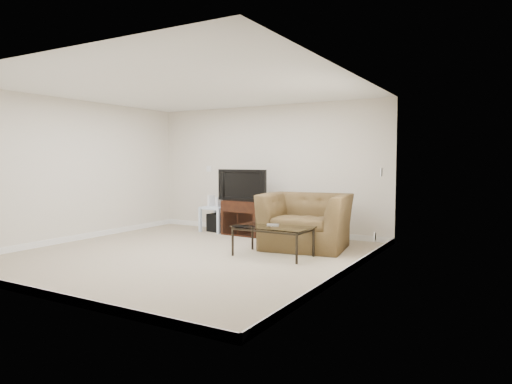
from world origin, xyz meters
The scene contains 18 objects.
floor centered at (0.00, 0.00, 0.00)m, with size 5.00×5.00×0.00m, color tan.
ceiling centered at (0.00, 0.00, 2.50)m, with size 5.00×5.00×0.00m, color white.
wall_back centered at (0.00, 2.50, 1.25)m, with size 5.00×0.02×2.50m, color silver.
wall_left centered at (-2.50, 0.00, 1.25)m, with size 0.02×5.00×2.50m, color silver.
wall_right centered at (2.50, 0.00, 1.25)m, with size 0.02×5.00×2.50m, color silver.
plate_back centered at (-1.40, 2.49, 1.25)m, with size 0.12×0.02×0.12m, color white.
plate_right_switch centered at (2.49, 1.60, 1.25)m, with size 0.02×0.09×0.13m, color white.
plate_right_outlet centered at (2.49, 1.30, 0.30)m, with size 0.02×0.08×0.12m, color white.
tv_stand centered at (-0.22, 2.05, 0.33)m, with size 0.79×0.55×0.66m, color black, non-canonical shape.
dvd_player centered at (-0.22, 2.01, 0.55)m, with size 0.48×0.34×0.07m, color black.
television centered at (-0.22, 2.02, 0.96)m, with size 0.96×0.19×0.60m, color black.
side_table centered at (-0.94, 2.10, 0.25)m, with size 0.52×0.52×0.50m, color silver, non-canonical shape.
subwoofer centered at (-0.90, 2.12, 0.18)m, with size 0.36×0.36×0.36m, color black.
game_console centered at (-1.06, 2.09, 0.62)m, with size 0.05×0.17×0.23m, color white.
game_case centered at (-0.88, 2.08, 0.60)m, with size 0.05×0.15×0.20m, color silver.
recliner centered at (1.32, 1.40, 0.60)m, with size 1.37×0.89×1.19m, color #4D381C.
coffee_table centered at (1.17, 0.55, 0.22)m, with size 1.14×0.65×0.45m, color black, non-canonical shape.
remote centered at (1.10, 0.67, 0.46)m, with size 0.18×0.05×0.02m, color #B2B2B7.
Camera 1 is at (4.31, -5.41, 1.43)m, focal length 32.00 mm.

